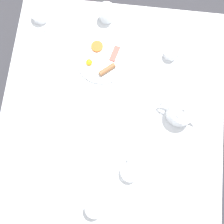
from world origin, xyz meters
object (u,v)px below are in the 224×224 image
at_px(knife_by_plate, 31,156).
at_px(teacup_with_saucer_right, 130,172).
at_px(creamer_jug, 172,53).
at_px(breakfast_plate, 102,59).
at_px(water_glass_short, 95,207).
at_px(fork_by_plate, 40,207).
at_px(water_glass_tall, 107,13).
at_px(teapot_near, 181,112).
at_px(teacup_with_saucer_left, 40,16).

bearing_deg(knife_by_plate, teacup_with_saucer_right, -2.88).
relative_size(creamer_jug, knife_by_plate, 0.44).
xyz_separation_m(breakfast_plate, water_glass_short, (0.06, -0.69, 0.04)).
bearing_deg(knife_by_plate, fork_by_plate, -70.09).
bearing_deg(fork_by_plate, water_glass_tall, 78.94).
distance_m(teapot_near, water_glass_tall, 0.62).
relative_size(breakfast_plate, teacup_with_saucer_right, 1.64).
distance_m(water_glass_short, knife_by_plate, 0.38).
bearing_deg(water_glass_short, water_glass_tall, 93.51).
bearing_deg(creamer_jug, teacup_with_saucer_right, -104.20).
distance_m(breakfast_plate, fork_by_plate, 0.75).
height_order(teacup_with_saucer_left, fork_by_plate, teacup_with_saucer_left).
bearing_deg(knife_by_plate, water_glass_tall, 70.15).
bearing_deg(creamer_jug, water_glass_tall, 153.16).
height_order(teapot_near, knife_by_plate, teapot_near).
distance_m(fork_by_plate, knife_by_plate, 0.24).
bearing_deg(teapot_near, water_glass_tall, 147.35).
bearing_deg(teacup_with_saucer_left, water_glass_tall, 6.77).
height_order(water_glass_tall, knife_by_plate, water_glass_tall).
relative_size(teacup_with_saucer_right, creamer_jug, 1.78).
bearing_deg(teacup_with_saucer_right, teacup_with_saucer_left, 126.11).
height_order(teacup_with_saucer_right, water_glass_short, water_glass_short).
xyz_separation_m(teacup_with_saucer_left, knife_by_plate, (0.07, -0.71, -0.02)).
height_order(breakfast_plate, teacup_with_saucer_right, teacup_with_saucer_right).
bearing_deg(teapot_near, teacup_with_saucer_left, 166.81).
bearing_deg(teacup_with_saucer_right, teapot_near, 55.03).
height_order(teapot_near, water_glass_short, teapot_near).
xyz_separation_m(teapot_near, creamer_jug, (-0.06, 0.30, -0.02)).
distance_m(breakfast_plate, teapot_near, 0.46).
bearing_deg(breakfast_plate, teacup_with_saucer_left, 149.95).
bearing_deg(teacup_with_saucer_right, creamer_jug, 75.80).
relative_size(teapot_near, teacup_with_saucer_left, 1.31).
relative_size(teapot_near, fork_by_plate, 1.44).
xyz_separation_m(teacup_with_saucer_left, water_glass_short, (0.40, -0.89, 0.03)).
xyz_separation_m(teacup_with_saucer_right, water_glass_tall, (-0.19, 0.77, 0.02)).
height_order(teacup_with_saucer_left, water_glass_tall, water_glass_tall).
xyz_separation_m(teapot_near, teacup_with_saucer_left, (-0.74, 0.43, -0.03)).
distance_m(teapot_near, fork_by_plate, 0.77).
bearing_deg(teapot_near, knife_by_plate, -140.59).
relative_size(teacup_with_saucer_right, knife_by_plate, 0.79).
distance_m(water_glass_short, creamer_jug, 0.81).
distance_m(breakfast_plate, water_glass_short, 0.70).
distance_m(teacup_with_saucer_right, water_glass_short, 0.21).
bearing_deg(water_glass_tall, teapot_near, -49.98).
relative_size(breakfast_plate, fork_by_plate, 1.80).
xyz_separation_m(teapot_near, teacup_with_saucer_right, (-0.21, -0.29, -0.03)).
bearing_deg(creamer_jug, water_glass_short, -110.73).
bearing_deg(breakfast_plate, teapot_near, -30.91).
bearing_deg(breakfast_plate, teacup_with_saucer_right, -70.25).
bearing_deg(water_glass_tall, knife_by_plate, -109.85).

